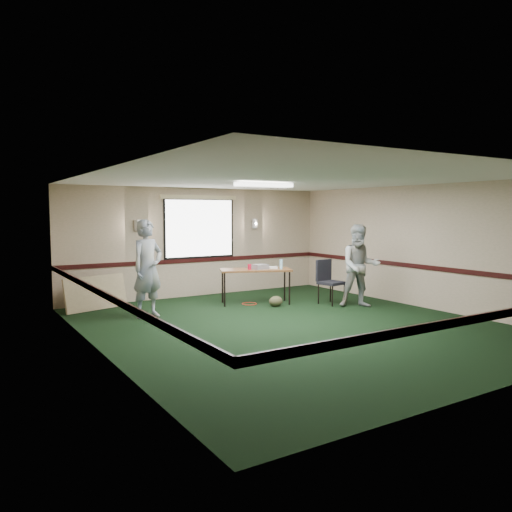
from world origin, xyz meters
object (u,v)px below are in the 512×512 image
projector (260,267)px  conference_chair (328,278)px  person_right (360,266)px  person_left (148,269)px  folding_table (256,272)px

projector → conference_chair: 1.58m
projector → person_right: person_right is taller
person_left → projector: bearing=-19.2°
person_left → folding_table: bearing=-18.1°
projector → person_right: (1.67, -1.49, 0.06)m
folding_table → person_left: (-2.60, -0.11, 0.23)m
projector → conference_chair: conference_chair is taller
projector → person_right: bearing=-43.1°
conference_chair → person_left: bearing=160.5°
conference_chair → person_left: 4.11m
person_left → person_right: 4.59m
person_right → projector: bearing=169.4°
person_right → folding_table: bearing=170.1°
folding_table → projector: projector is taller
projector → person_left: (-2.70, -0.07, 0.12)m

